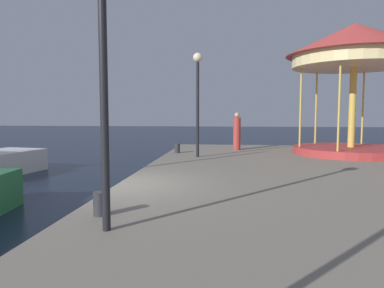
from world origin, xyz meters
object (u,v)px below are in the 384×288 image
at_px(carousel, 354,57).
at_px(lamp_post_far_end, 198,86).
at_px(bollard_center, 177,148).
at_px(lamp_post_mid_promenade, 103,35).
at_px(bollard_north, 100,204).
at_px(person_near_carousel, 237,132).

relative_size(carousel, lamp_post_far_end, 1.36).
bearing_deg(bollard_center, lamp_post_mid_promenade, -87.22).
bearing_deg(lamp_post_mid_promenade, bollard_north, 116.37).
height_order(carousel, bollard_north, carousel).
distance_m(lamp_post_mid_promenade, lamp_post_far_end, 9.04).
height_order(bollard_north, person_near_carousel, person_near_carousel).
bearing_deg(person_near_carousel, lamp_post_far_end, -118.25).
relative_size(carousel, lamp_post_mid_promenade, 1.35).
relative_size(bollard_north, person_near_carousel, 0.23).
bearing_deg(carousel, lamp_post_far_end, -165.26).
bearing_deg(lamp_post_far_end, bollard_center, 126.71).
xyz_separation_m(carousel, person_near_carousel, (-4.74, 1.27, -3.20)).
relative_size(lamp_post_far_end, person_near_carousel, 2.30).
xyz_separation_m(lamp_post_far_end, bollard_center, (-1.01, 1.36, -2.58)).
bearing_deg(person_near_carousel, carousel, -15.04).
relative_size(lamp_post_mid_promenade, bollard_north, 10.19).
distance_m(carousel, lamp_post_mid_promenade, 12.74).
xyz_separation_m(lamp_post_mid_promenade, lamp_post_far_end, (0.51, 9.03, -0.02)).
distance_m(lamp_post_far_end, bollard_north, 8.72).
distance_m(carousel, lamp_post_far_end, 6.65).
distance_m(bollard_north, person_near_carousel, 11.50).
xyz_separation_m(lamp_post_mid_promenade, bollard_north, (-0.37, 0.74, -2.61)).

